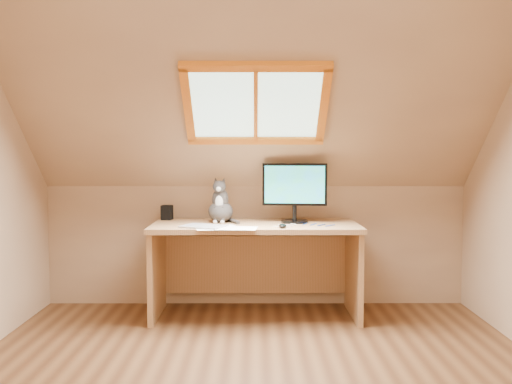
{
  "coord_description": "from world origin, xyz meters",
  "views": [
    {
      "loc": [
        -0.01,
        -3.02,
        1.28
      ],
      "look_at": [
        0.0,
        1.0,
        1.0
      ],
      "focal_mm": 40.0,
      "sensor_mm": 36.0,
      "label": 1
    }
  ],
  "objects": [
    {
      "name": "graphics_tablet",
      "position": [
        -0.39,
        1.16,
        0.74
      ],
      "size": [
        0.37,
        0.32,
        0.01
      ],
      "primitive_type": "cube",
      "rotation": [
        0.0,
        0.0,
        -0.42
      ],
      "color": "#B2B2B7",
      "rests_on": "desk"
    },
    {
      "name": "mouse",
      "position": [
        0.2,
        1.12,
        0.75
      ],
      "size": [
        0.07,
        0.11,
        0.03
      ],
      "primitive_type": "ellipsoid",
      "rotation": [
        0.0,
        0.0,
        -0.18
      ],
      "color": "black",
      "rests_on": "desk"
    },
    {
      "name": "monitor",
      "position": [
        0.31,
        1.44,
        1.0
      ],
      "size": [
        0.51,
        0.21,
        0.47
      ],
      "color": "black",
      "rests_on": "desk"
    },
    {
      "name": "cat",
      "position": [
        -0.28,
        1.46,
        0.86
      ],
      "size": [
        0.22,
        0.26,
        0.36
      ],
      "color": "#3E3937",
      "rests_on": "desk"
    },
    {
      "name": "room_shell",
      "position": [
        0.0,
        -0.09,
        1.43
      ],
      "size": [
        3.52,
        3.52,
        2.41
      ],
      "color": "tan",
      "rests_on": "ground"
    },
    {
      "name": "cables",
      "position": [
        0.37,
        1.26,
        0.73
      ],
      "size": [
        0.51,
        0.26,
        0.01
      ],
      "color": "silver",
      "rests_on": "desk"
    },
    {
      "name": "desk_speaker",
      "position": [
        -0.73,
        1.63,
        0.79
      ],
      "size": [
        0.1,
        0.1,
        0.12
      ],
      "primitive_type": "cube",
      "rotation": [
        0.0,
        0.0,
        -0.16
      ],
      "color": "black",
      "rests_on": "desk"
    },
    {
      "name": "papers",
      "position": [
        -0.19,
        1.12,
        0.73
      ],
      "size": [
        0.35,
        0.3,
        0.01
      ],
      "color": "white",
      "rests_on": "desk"
    },
    {
      "name": "desk",
      "position": [
        -0.0,
        1.45,
        0.51
      ],
      "size": [
        1.6,
        0.7,
        0.73
      ],
      "color": "tan",
      "rests_on": "ground"
    }
  ]
}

